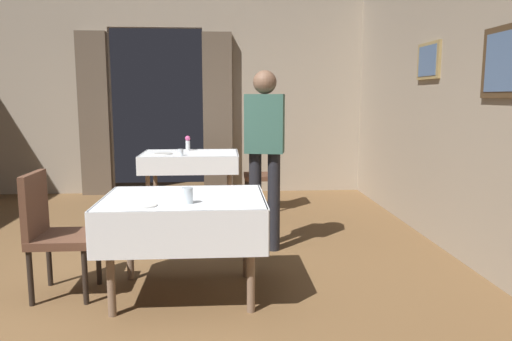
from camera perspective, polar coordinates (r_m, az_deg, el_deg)
ground at (r=3.82m, az=-19.40°, el=-14.56°), size 10.08×10.08×0.00m
wall_back at (r=7.63m, az=-11.54°, el=8.73°), size 6.40×0.27×3.00m
dining_table_mid at (r=3.62m, az=-8.43°, el=-4.81°), size 1.18×0.91×0.75m
dining_table_far at (r=6.43m, az=-7.73°, el=1.24°), size 1.25×0.89×0.75m
chair_mid_left at (r=3.91m, az=-22.81°, el=-6.27°), size 0.45×0.44×0.93m
chair_far_right at (r=6.40m, az=1.34°, el=0.02°), size 0.44×0.44×0.93m
glass_mid_a at (r=3.36m, az=-8.04°, el=-2.93°), size 0.08×0.08×0.11m
plate_mid_b at (r=3.35m, az=-13.23°, el=-3.99°), size 0.20×0.20×0.01m
flower_vase_far at (r=6.69m, az=-8.02°, el=3.27°), size 0.07×0.07×0.20m
glass_far_b at (r=6.12m, az=-8.82°, el=2.13°), size 0.06×0.06×0.08m
plate_far_c at (r=6.31m, az=-10.86°, el=1.94°), size 0.24×0.24×0.01m
person_waiter_by_doorway at (r=4.59m, az=1.02°, el=3.01°), size 0.40×0.29×1.72m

